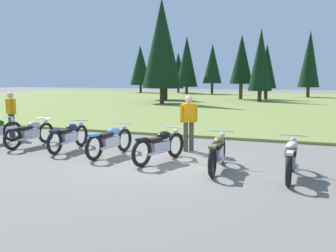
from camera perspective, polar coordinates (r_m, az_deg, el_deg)
name	(u,v)px	position (r m, az deg, el deg)	size (l,w,h in m)	color
ground_plane	(160,163)	(9.43, -1.30, -5.87)	(140.00, 140.00, 0.00)	slate
grass_moorland	(267,102)	(35.03, 15.16, 3.63)	(80.00, 44.00, 0.10)	olive
forest_treeline	(194,61)	(43.84, 4.06, 10.08)	(26.87, 27.90, 8.79)	#47331E
motorcycle_silver	(30,133)	(12.55, -20.67, -1.00)	(0.62, 2.10, 0.88)	black
motorcycle_navy	(69,136)	(11.49, -15.19, -1.52)	(0.62, 2.10, 0.88)	black
motorcycle_sky_blue	(111,140)	(10.42, -8.96, -2.24)	(0.62, 2.10, 0.88)	black
motorcycle_black	(160,145)	(9.53, -1.25, -3.04)	(0.83, 2.04, 0.88)	black
motorcycle_olive	(218,152)	(8.78, 7.76, -4.01)	(0.62, 2.10, 0.88)	black
motorcycle_cream	(291,158)	(8.44, 18.68, -4.80)	(0.62, 2.10, 0.88)	black
rider_checking_bike	(11,112)	(14.69, -23.29, 2.02)	(0.52, 0.33, 1.67)	#2D2D38
rider_with_back_turned	(189,120)	(10.91, 3.25, 0.97)	(0.46, 0.39, 1.67)	#4C4233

